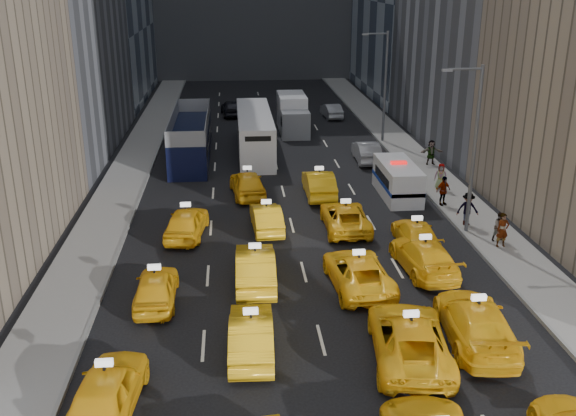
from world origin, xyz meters
name	(u,v)px	position (x,y,z in m)	size (l,w,h in m)	color
ground	(329,370)	(0.00, 0.00, 0.00)	(160.00, 160.00, 0.00)	black
sidewalk_west	(129,172)	(-10.50, 25.00, 0.07)	(3.00, 90.00, 0.15)	gray
sidewalk_east	(420,164)	(10.50, 25.00, 0.07)	(3.00, 90.00, 0.15)	gray
curb_west	(150,171)	(-9.05, 25.00, 0.09)	(0.15, 90.00, 0.18)	slate
curb_east	(401,165)	(9.05, 25.00, 0.09)	(0.15, 90.00, 0.18)	slate
streetlight_near	(473,145)	(9.18, 12.00, 4.92)	(2.15, 0.22, 9.00)	#595B60
streetlight_far	(384,83)	(9.18, 32.00, 4.92)	(2.15, 0.22, 9.00)	#595B60
taxi_4	(107,390)	(-7.37, -1.65, 0.80)	(1.90, 4.71, 1.61)	yellow
taxi_5	(251,334)	(-2.70, 1.38, 0.75)	(1.60, 4.58, 1.51)	yellow
taxi_6	(409,339)	(3.01, 0.52, 0.80)	(2.65, 5.74, 1.60)	yellow
taxi_7	(476,322)	(5.82, 1.39, 0.83)	(2.32, 5.70, 1.65)	yellow
taxi_8	(156,287)	(-6.59, 5.55, 0.73)	(1.72, 4.28, 1.46)	yellow
taxi_9	(255,267)	(-2.31, 7.00, 0.82)	(1.74, 4.99, 1.64)	yellow
taxi_10	(358,272)	(2.24, 6.28, 0.74)	(2.44, 5.29, 1.47)	yellow
taxi_11	(424,256)	(5.64, 7.62, 0.76)	(2.12, 5.22, 1.51)	yellow
taxi_12	(187,222)	(-5.73, 12.93, 0.79)	(1.86, 4.63, 1.58)	yellow
taxi_13	(266,218)	(-1.44, 13.42, 0.71)	(1.51, 4.33, 1.43)	yellow
taxi_14	(345,217)	(2.87, 13.17, 0.71)	(2.35, 5.09, 1.41)	yellow
taxi_15	(416,234)	(6.07, 10.49, 0.67)	(1.87, 4.61, 1.34)	yellow
taxi_16	(248,184)	(-2.30, 19.27, 0.81)	(1.92, 4.78, 1.63)	yellow
taxi_17	(319,184)	(2.18, 18.85, 0.81)	(1.71, 4.89, 1.61)	yellow
nypd_van	(398,181)	(7.08, 18.35, 1.03)	(2.21, 5.38, 2.29)	silver
double_decker	(191,137)	(-6.27, 28.39, 1.70)	(3.05, 11.88, 3.43)	black
city_bus	(255,133)	(-1.42, 29.74, 1.57)	(2.75, 12.32, 3.17)	silver
box_truck	(293,114)	(2.22, 36.56, 1.55)	(3.13, 7.14, 3.16)	silver
misc_car_0	(367,151)	(6.79, 26.42, 0.77)	(1.63, 4.68, 1.54)	#929399
misc_car_1	(192,112)	(-6.95, 41.96, 0.82)	(2.73, 5.92, 1.65)	black
misc_car_2	(289,102)	(2.77, 46.53, 0.80)	(2.24, 5.51, 1.60)	slate
misc_car_3	(231,108)	(-3.16, 43.84, 0.78)	(1.84, 4.57, 1.56)	black
misc_car_4	(331,111)	(6.53, 42.01, 0.69)	(1.47, 4.20, 1.39)	#93959A
pedestrian_0	(503,230)	(10.31, 9.76, 1.04)	(0.65, 0.43, 1.79)	gray
pedestrian_1	(500,227)	(10.50, 10.50, 0.92)	(0.75, 0.41, 1.54)	gray
pedestrian_2	(468,209)	(9.60, 12.84, 1.08)	(1.21, 0.50, 1.87)	gray
pedestrian_3	(443,191)	(9.29, 16.13, 1.04)	(1.05, 0.48, 1.79)	gray
pedestrian_4	(441,176)	(10.09, 19.10, 0.99)	(0.83, 0.45, 1.69)	gray
pedestrian_5	(431,152)	(11.19, 24.75, 1.05)	(1.67, 0.48, 1.80)	gray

